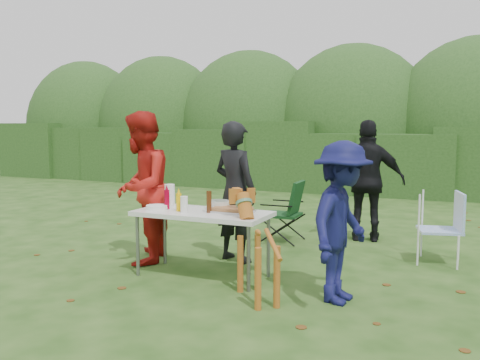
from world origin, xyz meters
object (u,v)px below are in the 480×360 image
at_px(folding_table, 203,216).
at_px(mustard_bottle, 179,202).
at_px(person_cook, 235,192).
at_px(camping_chair, 282,211).
at_px(dog, 258,249).
at_px(lawn_chair, 439,227).
at_px(ketchup_bottle, 167,199).
at_px(beer_bottle, 209,202).
at_px(person_black_puffy, 368,181).
at_px(paper_towel_roll, 170,195).
at_px(child, 342,222).
at_px(person_red_jacket, 141,188).

relative_size(folding_table, mustard_bottle, 7.50).
height_order(person_cook, camping_chair, person_cook).
height_order(person_cook, dog, person_cook).
xyz_separation_m(lawn_chair, ketchup_bottle, (-2.83, -1.73, 0.40)).
height_order(mustard_bottle, beer_bottle, beer_bottle).
distance_m(folding_table, beer_bottle, 0.21).
height_order(lawn_chair, ketchup_bottle, ketchup_bottle).
xyz_separation_m(camping_chair, beer_bottle, (-0.12, -2.04, 0.41)).
bearing_deg(person_black_puffy, person_cook, 45.18).
xyz_separation_m(camping_chair, mustard_bottle, (-0.47, -2.09, 0.39)).
relative_size(lawn_chair, ketchup_bottle, 4.06).
height_order(ketchup_bottle, paper_towel_roll, paper_towel_roll).
height_order(folding_table, lawn_chair, lawn_chair).
relative_size(child, lawn_chair, 1.74).
relative_size(person_cook, child, 1.13).
distance_m(person_cook, beer_bottle, 0.81).
relative_size(person_red_jacket, ketchup_bottle, 8.48).
height_order(folding_table, child, child).
xyz_separation_m(person_cook, person_black_puffy, (1.30, 1.81, 0.02)).
height_order(folding_table, dog, dog).
relative_size(lawn_chair, beer_bottle, 3.72).
bearing_deg(person_red_jacket, beer_bottle, 57.14).
xyz_separation_m(dog, camping_chair, (-0.62, 2.45, -0.05)).
height_order(person_red_jacket, child, person_red_jacket).
height_order(person_cook, paper_towel_roll, person_cook).
relative_size(child, paper_towel_roll, 5.96).
distance_m(folding_table, lawn_chair, 2.94).
bearing_deg(dog, person_black_puffy, -51.32).
xyz_separation_m(lawn_chair, mustard_bottle, (-2.63, -1.80, 0.39)).
relative_size(person_black_puffy, camping_chair, 1.96).
relative_size(ketchup_bottle, beer_bottle, 0.92).
xyz_separation_m(person_cook, mustard_bottle, (-0.29, -0.86, -0.03)).
height_order(person_red_jacket, beer_bottle, person_red_jacket).
xyz_separation_m(folding_table, beer_bottle, (0.11, -0.05, 0.17)).
xyz_separation_m(person_red_jacket, mustard_bottle, (0.73, -0.32, -0.09)).
bearing_deg(lawn_chair, mustard_bottle, 20.57).
distance_m(person_black_puffy, beer_bottle, 2.90).
xyz_separation_m(camping_chair, paper_towel_roll, (-0.76, -1.82, 0.42)).
distance_m(person_cook, dog, 1.51).
relative_size(person_black_puffy, paper_towel_roll, 6.83).
bearing_deg(lawn_chair, person_cook, 8.06).
distance_m(dog, paper_towel_roll, 1.57).
relative_size(person_cook, lawn_chair, 1.95).
distance_m(dog, lawn_chair, 2.65).
xyz_separation_m(folding_table, lawn_chair, (2.38, 1.70, -0.24)).
xyz_separation_m(dog, ketchup_bottle, (-1.30, 0.43, 0.35)).
relative_size(folding_table, person_cook, 0.86).
distance_m(dog, mustard_bottle, 1.20).
bearing_deg(person_black_puffy, child, 86.02).
xyz_separation_m(folding_table, paper_towel_roll, (-0.53, 0.17, 0.18)).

